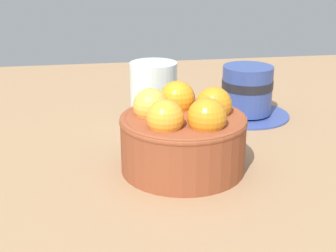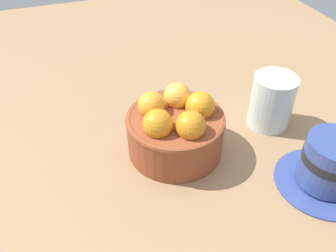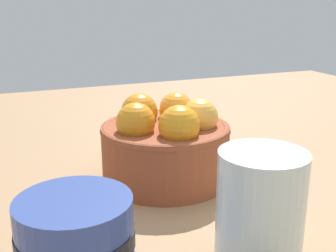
% 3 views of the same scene
% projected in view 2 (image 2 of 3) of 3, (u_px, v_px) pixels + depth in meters
% --- Properties ---
extents(ground_plane, '(1.43, 1.17, 0.03)m').
position_uv_depth(ground_plane, '(175.00, 157.00, 0.58)').
color(ground_plane, '#997551').
extents(terracotta_bowl, '(0.15, 0.15, 0.10)m').
position_uv_depth(terracotta_bowl, '(176.00, 128.00, 0.54)').
color(terracotta_bowl, brown).
rests_on(terracotta_bowl, ground_plane).
extents(coffee_cup, '(0.14, 0.14, 0.08)m').
position_uv_depth(coffee_cup, '(329.00, 165.00, 0.49)').
color(coffee_cup, '#37488E').
rests_on(coffee_cup, ground_plane).
extents(water_glass, '(0.07, 0.07, 0.09)m').
position_uv_depth(water_glass, '(272.00, 101.00, 0.59)').
color(water_glass, silver).
rests_on(water_glass, ground_plane).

